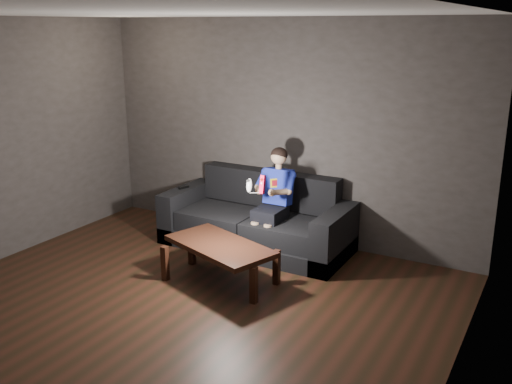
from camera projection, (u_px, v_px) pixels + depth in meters
The scene contains 10 objects.
floor at pixel (159, 320), 5.23m from camera, with size 5.00×5.00×0.00m, color black.
back_wall at pixel (283, 132), 6.94m from camera, with size 5.00×0.04×2.70m, color #373331.
right_wall at pixel (456, 227), 3.68m from camera, with size 0.04×5.00×2.70m, color #373331.
ceiling at pixel (143, 12), 4.47m from camera, with size 5.00×5.00×0.02m, color silver.
sofa at pixel (257, 224), 6.90m from camera, with size 2.26×0.98×0.87m.
child at pixel (274, 192), 6.60m from camera, with size 0.47×0.57×1.15m.
wii_remote_red at pixel (262, 184), 6.12m from camera, with size 0.05×0.07×0.20m.
nunchuk_white at pixel (249, 185), 6.22m from camera, with size 0.09×0.11×0.17m.
wii_remote_black at pixel (184, 187), 7.21m from camera, with size 0.08×0.15×0.03m.
coffee_table at pixel (220, 249), 5.91m from camera, with size 1.31×0.94×0.43m.
Camera 1 is at (3.06, -3.66, 2.60)m, focal length 40.00 mm.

